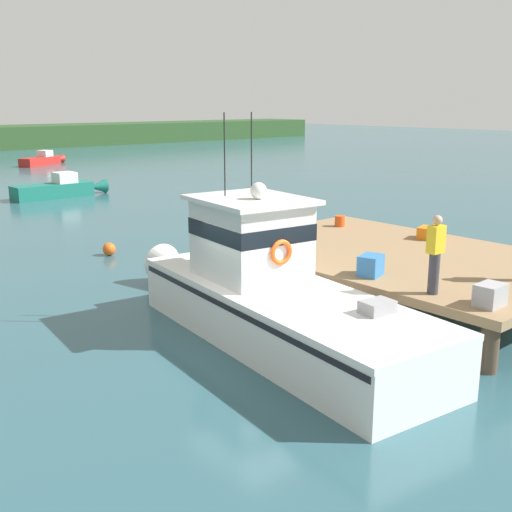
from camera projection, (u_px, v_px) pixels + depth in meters
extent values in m
plane|color=#2D5660|center=(259.00, 340.00, 13.59)|extent=(200.00, 200.00, 0.00)
cylinder|color=#4C3D2D|center=(489.00, 347.00, 11.87)|extent=(0.36, 0.36, 1.00)
cylinder|color=#4C3D2D|center=(223.00, 265.00, 17.88)|extent=(0.36, 0.36, 1.00)
cylinder|color=#4C3D2D|center=(344.00, 239.00, 21.19)|extent=(0.36, 0.36, 1.00)
cube|color=#937551|center=(397.00, 256.00, 16.38)|extent=(6.00, 9.00, 0.20)
cube|color=white|center=(282.00, 320.00, 13.22)|extent=(3.47, 8.25, 1.10)
cone|color=white|center=(177.00, 269.00, 17.17)|extent=(1.31, 1.92, 1.10)
cube|color=black|center=(283.00, 299.00, 13.11)|extent=(3.47, 8.09, 0.12)
cube|color=white|center=(283.00, 292.00, 13.07)|extent=(3.50, 8.25, 0.12)
cube|color=silver|center=(251.00, 242.00, 13.84)|extent=(2.16, 2.42, 1.80)
cube|color=black|center=(251.00, 228.00, 13.76)|extent=(2.18, 2.44, 0.36)
cube|color=silver|center=(251.00, 200.00, 13.61)|extent=(2.43, 2.74, 0.10)
sphere|color=white|center=(259.00, 191.00, 13.31)|extent=(0.36, 0.36, 0.36)
cylinder|color=black|center=(225.00, 155.00, 13.60)|extent=(0.03, 0.03, 1.80)
cylinder|color=black|center=(251.00, 153.00, 13.97)|extent=(0.03, 0.03, 1.80)
cube|color=#939399|center=(377.00, 310.00, 11.57)|extent=(0.65, 0.51, 0.36)
torus|color=orange|center=(361.00, 336.00, 10.60)|extent=(0.62, 0.62, 0.12)
torus|color=#EA5119|center=(281.00, 252.00, 12.92)|extent=(0.55, 0.17, 0.54)
cube|color=#9E9EA3|center=(276.00, 245.00, 16.33)|extent=(0.63, 0.48, 0.38)
cube|color=#9E9EA3|center=(490.00, 295.00, 12.00)|extent=(0.62, 0.46, 0.44)
cube|color=#3370B2|center=(371.00, 265.00, 14.10)|extent=(0.70, 0.60, 0.47)
cube|color=orange|center=(427.00, 233.00, 17.95)|extent=(0.70, 0.59, 0.34)
cylinder|color=#E04C19|center=(340.00, 221.00, 19.70)|extent=(0.32, 0.32, 0.34)
cylinder|color=#383842|center=(434.00, 273.00, 12.72)|extent=(0.22, 0.22, 0.86)
cube|color=gold|center=(436.00, 239.00, 12.55)|extent=(0.36, 0.22, 0.56)
sphere|color=tan|center=(437.00, 220.00, 12.45)|extent=(0.20, 0.20, 0.20)
cube|color=#196B5B|center=(53.00, 191.00, 33.50)|extent=(4.19, 1.38, 0.76)
cone|color=#196B5B|center=(97.00, 187.00, 35.19)|extent=(1.05, 0.77, 0.76)
cube|color=silver|center=(65.00, 177.00, 33.81)|extent=(1.06, 1.08, 0.57)
cube|color=red|center=(40.00, 161.00, 50.65)|extent=(3.81, 2.73, 0.67)
cone|color=red|center=(59.00, 159.00, 52.73)|extent=(1.13, 1.02, 0.67)
cube|color=silver|center=(45.00, 153.00, 51.09)|extent=(1.25, 1.26, 0.50)
sphere|color=#EA5B19|center=(109.00, 249.00, 21.01)|extent=(0.43, 0.43, 0.43)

